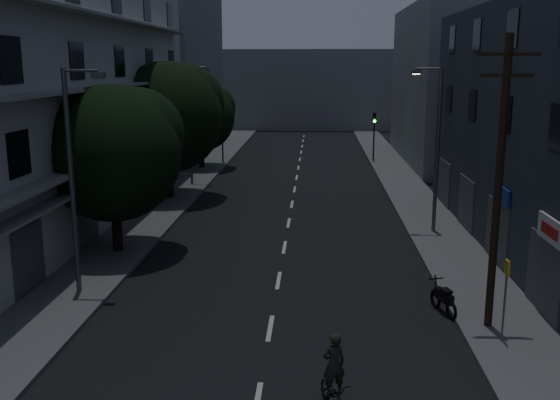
# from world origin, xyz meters

# --- Properties ---
(ground) EXTENTS (160.00, 160.00, 0.00)m
(ground) POSITION_xyz_m (0.00, 25.00, 0.00)
(ground) COLOR black
(ground) RESTS_ON ground
(sidewalk_left) EXTENTS (3.00, 90.00, 0.15)m
(sidewalk_left) POSITION_xyz_m (-7.50, 25.00, 0.07)
(sidewalk_left) COLOR #565659
(sidewalk_left) RESTS_ON ground
(sidewalk_right) EXTENTS (3.00, 90.00, 0.15)m
(sidewalk_right) POSITION_xyz_m (7.50, 25.00, 0.07)
(sidewalk_right) COLOR #565659
(sidewalk_right) RESTS_ON ground
(lane_markings) EXTENTS (0.15, 60.50, 0.01)m
(lane_markings) POSITION_xyz_m (0.00, 31.25, 0.01)
(lane_markings) COLOR beige
(lane_markings) RESTS_ON ground
(building_left) EXTENTS (7.00, 36.00, 14.00)m
(building_left) POSITION_xyz_m (-11.98, 18.00, 6.99)
(building_left) COLOR #B6B6B1
(building_left) RESTS_ON ground
(building_far_left) EXTENTS (6.00, 20.00, 16.00)m
(building_far_left) POSITION_xyz_m (-12.00, 48.00, 8.00)
(building_far_left) COLOR slate
(building_far_left) RESTS_ON ground
(building_far_right) EXTENTS (6.00, 20.00, 13.00)m
(building_far_right) POSITION_xyz_m (12.00, 42.00, 6.50)
(building_far_right) COLOR slate
(building_far_right) RESTS_ON ground
(building_far_end) EXTENTS (24.00, 8.00, 10.00)m
(building_far_end) POSITION_xyz_m (0.00, 70.00, 5.00)
(building_far_end) COLOR slate
(building_far_end) RESTS_ON ground
(tree_near) EXTENTS (5.93, 5.93, 7.31)m
(tree_near) POSITION_xyz_m (-7.29, 14.19, 4.72)
(tree_near) COLOR black
(tree_near) RESTS_ON sidewalk_left
(tree_mid) EXTENTS (6.75, 6.75, 8.31)m
(tree_mid) POSITION_xyz_m (-7.57, 25.61, 5.34)
(tree_mid) COLOR black
(tree_mid) RESTS_ON sidewalk_left
(tree_far) EXTENTS (5.40, 5.40, 6.68)m
(tree_far) POSITION_xyz_m (-7.68, 37.03, 4.33)
(tree_far) COLOR black
(tree_far) RESTS_ON sidewalk_left
(traffic_signal_far_right) EXTENTS (0.28, 0.37, 4.10)m
(traffic_signal_far_right) POSITION_xyz_m (6.32, 41.08, 3.10)
(traffic_signal_far_right) COLOR black
(traffic_signal_far_right) RESTS_ON sidewalk_right
(traffic_signal_far_left) EXTENTS (0.28, 0.37, 4.10)m
(traffic_signal_far_left) POSITION_xyz_m (-6.45, 39.78, 3.10)
(traffic_signal_far_left) COLOR black
(traffic_signal_far_left) RESTS_ON sidewalk_left
(street_lamp_left_near) EXTENTS (1.51, 0.25, 8.00)m
(street_lamp_left_near) POSITION_xyz_m (-7.09, 9.09, 4.60)
(street_lamp_left_near) COLOR #505257
(street_lamp_left_near) RESTS_ON sidewalk_left
(street_lamp_right) EXTENTS (1.51, 0.25, 8.00)m
(street_lamp_right) POSITION_xyz_m (7.17, 18.31, 4.60)
(street_lamp_right) COLOR #515358
(street_lamp_right) RESTS_ON sidewalk_right
(street_lamp_left_far) EXTENTS (1.51, 0.25, 8.00)m
(street_lamp_left_far) POSITION_xyz_m (-7.14, 30.55, 4.60)
(street_lamp_left_far) COLOR #5A5E62
(street_lamp_left_far) RESTS_ON sidewalk_left
(utility_pole) EXTENTS (1.80, 0.24, 9.00)m
(utility_pole) POSITION_xyz_m (6.92, 6.79, 4.87)
(utility_pole) COLOR black
(utility_pole) RESTS_ON sidewalk_right
(bus_stop_sign) EXTENTS (0.06, 0.35, 2.52)m
(bus_stop_sign) POSITION_xyz_m (7.03, 5.66, 1.89)
(bus_stop_sign) COLOR #595B60
(bus_stop_sign) RESTS_ON sidewalk_right
(motorcycle) EXTENTS (0.72, 1.77, 1.17)m
(motorcycle) POSITION_xyz_m (5.78, 8.12, 0.46)
(motorcycle) COLOR black
(motorcycle) RESTS_ON ground
(cyclist) EXTENTS (1.05, 1.69, 2.02)m
(cyclist) POSITION_xyz_m (1.88, 1.78, 0.68)
(cyclist) COLOR black
(cyclist) RESTS_ON ground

